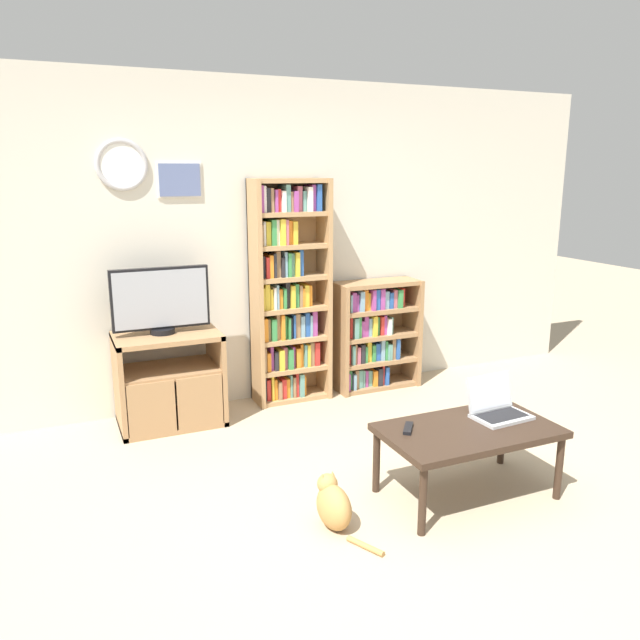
# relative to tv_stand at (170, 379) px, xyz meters

# --- Properties ---
(ground_plane) EXTENTS (18.00, 18.00, 0.00)m
(ground_plane) POSITION_rel_tv_stand_xyz_m (0.80, -1.99, -0.36)
(ground_plane) COLOR tan
(wall_back) EXTENTS (6.42, 0.09, 2.60)m
(wall_back) POSITION_rel_tv_stand_xyz_m (0.79, 0.32, 0.95)
(wall_back) COLOR beige
(wall_back) RESTS_ON ground_plane
(tv_stand) EXTENTS (0.77, 0.51, 0.71)m
(tv_stand) POSITION_rel_tv_stand_xyz_m (0.00, 0.00, 0.00)
(tv_stand) COLOR #9E754C
(tv_stand) RESTS_ON ground_plane
(television) EXTENTS (0.71, 0.18, 0.49)m
(television) POSITION_rel_tv_stand_xyz_m (-0.02, 0.03, 0.60)
(television) COLOR black
(television) RESTS_ON tv_stand
(bookshelf_tall) EXTENTS (0.63, 0.28, 1.83)m
(bookshelf_tall) POSITION_rel_tv_stand_xyz_m (1.01, 0.15, 0.55)
(bookshelf_tall) COLOR tan
(bookshelf_tall) RESTS_ON ground_plane
(bookshelf_short) EXTENTS (0.76, 0.31, 0.96)m
(bookshelf_short) POSITION_rel_tv_stand_xyz_m (1.79, 0.14, 0.13)
(bookshelf_short) COLOR #9E754C
(bookshelf_short) RESTS_ON ground_plane
(coffee_table) EXTENTS (1.02, 0.59, 0.43)m
(coffee_table) POSITION_rel_tv_stand_xyz_m (1.40, -1.79, 0.03)
(coffee_table) COLOR #332319
(coffee_table) RESTS_ON ground_plane
(laptop) EXTENTS (0.35, 0.28, 0.24)m
(laptop) POSITION_rel_tv_stand_xyz_m (1.66, -1.71, 0.14)
(laptop) COLOR #B7BABC
(laptop) RESTS_ON coffee_table
(remote_near_laptop) EXTENTS (0.13, 0.15, 0.02)m
(remote_near_laptop) POSITION_rel_tv_stand_xyz_m (1.06, -1.68, 0.08)
(remote_near_laptop) COLOR black
(remote_near_laptop) RESTS_ON coffee_table
(cat) EXTENTS (0.22, 0.49, 0.29)m
(cat) POSITION_rel_tv_stand_xyz_m (0.53, -1.78, -0.22)
(cat) COLOR #B78447
(cat) RESTS_ON ground_plane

